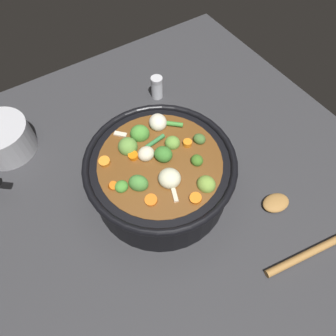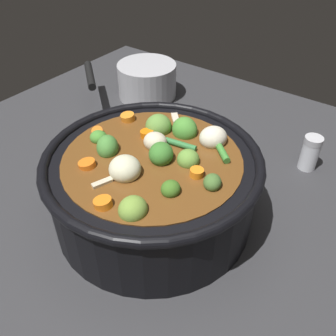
% 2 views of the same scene
% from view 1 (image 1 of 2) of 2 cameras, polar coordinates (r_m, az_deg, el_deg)
% --- Properties ---
extents(ground_plane, '(1.10, 1.10, 0.00)m').
position_cam_1_polar(ground_plane, '(0.75, -1.31, -3.85)').
color(ground_plane, '#2D2D30').
extents(cooking_pot, '(0.33, 0.33, 0.15)m').
position_cam_1_polar(cooking_pot, '(0.70, -1.43, -1.16)').
color(cooking_pot, black).
rests_on(cooking_pot, ground_plane).
extents(wooden_spoon, '(0.18, 0.23, 0.02)m').
position_cam_1_polar(wooden_spoon, '(0.75, 22.28, -10.21)').
color(wooden_spoon, olive).
rests_on(wooden_spoon, ground_plane).
extents(salt_shaker, '(0.03, 0.03, 0.07)m').
position_cam_1_polar(salt_shaker, '(0.93, -2.09, 14.81)').
color(salt_shaker, silver).
rests_on(salt_shaker, ground_plane).
extents(small_saucepan, '(0.23, 0.22, 0.08)m').
position_cam_1_polar(small_saucepan, '(0.89, -28.49, 4.69)').
color(small_saucepan, '#ADADB2').
rests_on(small_saucepan, ground_plane).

